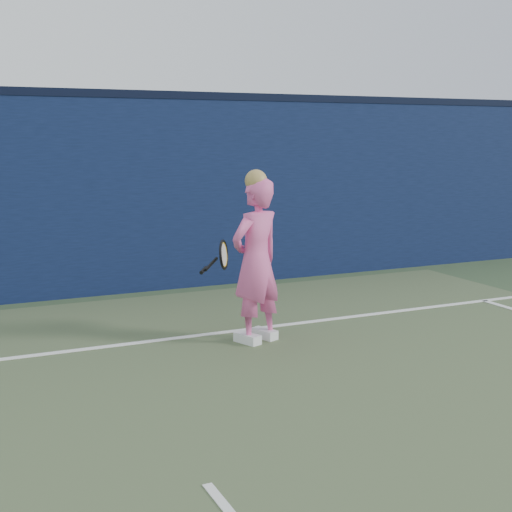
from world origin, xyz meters
name	(u,v)px	position (x,y,z in m)	size (l,w,h in m)	color
backstop_wall	(50,199)	(0.00, 6.50, 1.25)	(24.00, 0.40, 2.50)	#0B1633
wall_cap	(45,93)	(0.00, 6.50, 2.55)	(24.00, 0.42, 0.10)	black
player	(256,260)	(1.50, 3.60, 0.82)	(0.69, 0.58, 1.71)	pink
racket	(222,256)	(1.33, 4.06, 0.81)	(0.47, 0.42, 0.32)	black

